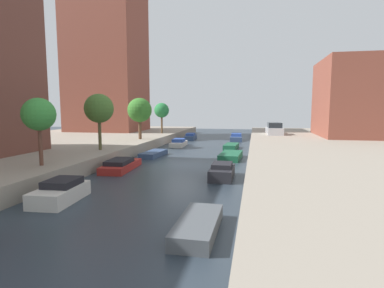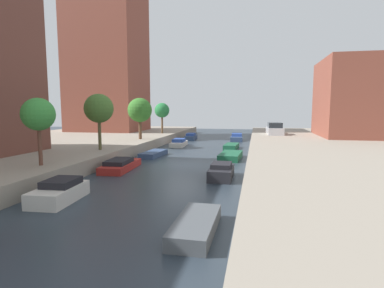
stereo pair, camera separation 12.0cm
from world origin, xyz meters
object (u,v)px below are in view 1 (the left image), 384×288
object	(u,v)px
moored_boat_left_2	(121,165)
moored_boat_right_5	(236,137)
street_tree_1	(39,115)
street_tree_4	(162,111)
street_tree_2	(99,109)
moored_boat_left_3	(154,154)
moored_boat_left_5	(191,137)
moored_boat_right_4	(231,146)
moored_boat_right_3	(231,156)
parked_car	(274,129)
apartment_tower_far	(107,58)
moored_boat_left_1	(61,192)
street_tree_3	(140,110)
moored_boat_right_1	(198,226)
moored_boat_right_2	(222,172)
moored_boat_left_4	(179,143)
low_block_right	(365,98)

from	to	relation	value
moored_boat_left_2	moored_boat_right_5	bearing A→B (deg)	72.72
street_tree_1	street_tree_4	bearing A→B (deg)	90.00
street_tree_2	moored_boat_left_3	distance (m)	6.36
moored_boat_left_5	moored_boat_right_4	size ratio (longest dim) A/B	1.30
moored_boat_right_3	moored_boat_left_3	bearing A→B (deg)	179.44
parked_car	apartment_tower_far	bearing A→B (deg)	175.35
moored_boat_left_1	moored_boat_left_2	xyz separation A→B (m)	(-0.41, 7.47, -0.11)
moored_boat_left_1	street_tree_3	bearing A→B (deg)	100.05
street_tree_4	moored_boat_left_3	distance (m)	13.95
street_tree_3	moored_boat_left_1	xyz separation A→B (m)	(3.35, -18.90, -3.65)
moored_boat_right_1	moored_boat_right_2	distance (m)	8.56
street_tree_1	moored_boat_right_3	distance (m)	15.14
parked_car	moored_boat_left_3	world-z (taller)	parked_car
moored_boat_left_4	moored_boat_left_5	world-z (taller)	moored_boat_left_5
moored_boat_left_1	parked_car	bearing A→B (deg)	68.38
low_block_right	street_tree_2	size ratio (longest dim) A/B	2.38
moored_boat_left_1	moored_boat_right_2	world-z (taller)	moored_boat_left_1
street_tree_1	moored_boat_left_3	size ratio (longest dim) A/B	1.01
street_tree_4	moored_boat_right_3	distance (m)	16.99
street_tree_1	street_tree_4	distance (m)	23.71
moored_boat_right_1	moored_boat_right_2	size ratio (longest dim) A/B	1.15
moored_boat_left_3	moored_boat_left_4	distance (m)	7.70
moored_boat_left_2	moored_boat_right_1	bearing A→B (deg)	-53.17
moored_boat_left_1	moored_boat_left_2	size ratio (longest dim) A/B	0.70
moored_boat_left_3	street_tree_2	bearing A→B (deg)	-131.02
moored_boat_right_5	street_tree_1	bearing A→B (deg)	-110.40
street_tree_4	moored_boat_left_2	distance (m)	19.94
street_tree_2	moored_boat_right_1	bearing A→B (deg)	-50.43
moored_boat_left_3	moored_boat_right_2	distance (m)	10.29
street_tree_3	low_block_right	bearing A→B (deg)	18.90
street_tree_1	moored_boat_left_4	xyz separation A→B (m)	(3.63, 18.37, -3.58)
apartment_tower_far	moored_boat_left_1	xyz separation A→B (m)	(12.66, -30.22, -11.22)
low_block_right	parked_car	size ratio (longest dim) A/B	2.22
street_tree_4	moored_boat_right_1	distance (m)	31.13
street_tree_3	parked_car	distance (m)	17.49
street_tree_4	moored_boat_left_4	distance (m)	7.42
moored_boat_left_1	moored_boat_left_4	world-z (taller)	moored_boat_left_1
apartment_tower_far	moored_boat_left_1	distance (m)	34.63
street_tree_1	moored_boat_left_2	size ratio (longest dim) A/B	0.88
apartment_tower_far	street_tree_4	bearing A→B (deg)	-19.95
moored_boat_left_4	moored_boat_left_3	bearing A→B (deg)	-93.04
low_block_right	parked_car	bearing A→B (deg)	174.79
street_tree_1	moored_boat_right_4	distance (m)	20.25
moored_boat_left_5	moored_boat_right_5	size ratio (longest dim) A/B	1.10
street_tree_4	moored_boat_right_1	bearing A→B (deg)	-70.61
apartment_tower_far	moored_boat_right_1	world-z (taller)	apartment_tower_far
street_tree_2	moored_boat_right_3	bearing A→B (deg)	19.70
street_tree_1	moored_boat_right_3	size ratio (longest dim) A/B	0.98
moored_boat_left_3	moored_boat_left_4	xyz separation A→B (m)	(0.41, 7.69, 0.13)
moored_boat_left_2	moored_boat_right_3	size ratio (longest dim) A/B	1.12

